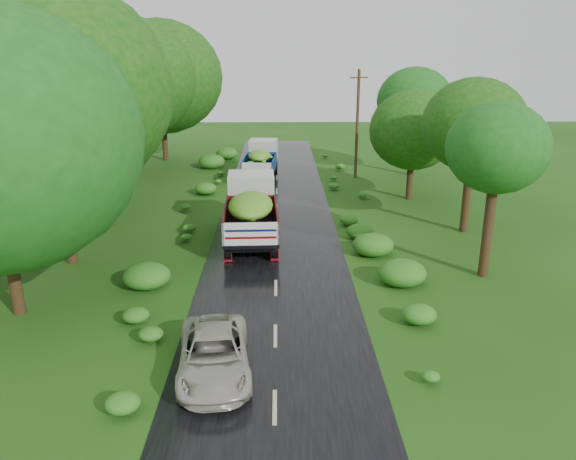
{
  "coord_description": "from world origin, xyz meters",
  "views": [
    {
      "loc": [
        0.14,
        -13.2,
        9.56
      ],
      "look_at": [
        0.55,
        10.49,
        1.7
      ],
      "focal_mm": 35.0,
      "sensor_mm": 36.0,
      "label": 1
    }
  ],
  "objects_px": {
    "truck_far": "(261,159)",
    "truck_near": "(251,208)",
    "car": "(214,354)",
    "utility_pole": "(357,123)"
  },
  "relations": [
    {
      "from": "truck_far",
      "to": "car",
      "type": "xyz_separation_m",
      "value": [
        -0.7,
        -26.44,
        -0.8
      ]
    },
    {
      "from": "car",
      "to": "utility_pole",
      "type": "distance_m",
      "value": 27.66
    },
    {
      "from": "truck_near",
      "to": "utility_pole",
      "type": "height_order",
      "value": "utility_pole"
    },
    {
      "from": "truck_far",
      "to": "utility_pole",
      "type": "xyz_separation_m",
      "value": [
        7.06,
        -0.1,
        2.61
      ]
    },
    {
      "from": "truck_near",
      "to": "utility_pole",
      "type": "xyz_separation_m",
      "value": [
        7.18,
        13.9,
        2.38
      ]
    },
    {
      "from": "utility_pole",
      "to": "car",
      "type": "bearing_deg",
      "value": -125.03
    },
    {
      "from": "car",
      "to": "utility_pole",
      "type": "height_order",
      "value": "utility_pole"
    },
    {
      "from": "truck_far",
      "to": "utility_pole",
      "type": "bearing_deg",
      "value": 3.19
    },
    {
      "from": "truck_far",
      "to": "truck_near",
      "type": "bearing_deg",
      "value": -86.48
    },
    {
      "from": "car",
      "to": "utility_pole",
      "type": "bearing_deg",
      "value": 67.57
    }
  ]
}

